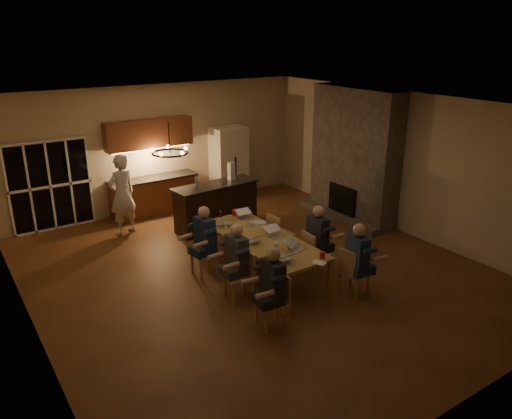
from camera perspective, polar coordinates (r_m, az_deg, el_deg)
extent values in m
plane|color=brown|center=(9.83, -0.10, -7.04)|extent=(9.00, 9.00, 0.00)
cube|color=#CBB990|center=(13.10, -11.21, 6.91)|extent=(8.00, 0.04, 3.20)
cube|color=#CBB990|center=(7.88, -25.27, -3.33)|extent=(0.04, 9.00, 3.20)
cube|color=#CBB990|center=(11.84, 16.37, 5.12)|extent=(0.04, 9.00, 3.20)
cube|color=white|center=(8.86, -0.11, 11.88)|extent=(8.00, 9.00, 0.04)
cube|color=black|center=(12.44, -22.44, 2.46)|extent=(1.86, 0.08, 2.10)
cube|color=#62564D|center=(12.40, 11.20, 6.18)|extent=(0.58, 2.50, 3.20)
cube|color=beige|center=(13.74, -3.11, 5.28)|extent=(0.90, 0.68, 2.00)
cube|color=tan|center=(9.57, 0.74, -5.34)|extent=(1.10, 2.86, 0.75)
cube|color=black|center=(11.78, -4.58, 0.40)|extent=(2.11, 0.83, 1.08)
imported|color=silver|center=(11.68, -15.07, 1.64)|extent=(0.78, 0.62, 1.87)
torus|color=black|center=(7.45, -9.80, 6.39)|extent=(0.54, 0.54, 0.03)
cylinder|color=silver|center=(9.00, 2.28, -4.07)|extent=(0.09, 0.09, 0.10)
cylinder|color=silver|center=(9.94, -0.63, -1.68)|extent=(0.08, 0.08, 0.10)
cylinder|color=silver|center=(9.88, -3.51, -1.87)|extent=(0.08, 0.08, 0.10)
cylinder|color=red|center=(8.66, 7.59, -5.18)|extent=(0.09, 0.09, 0.12)
cylinder|color=red|center=(9.56, -2.66, -2.55)|extent=(0.09, 0.09, 0.12)
cylinder|color=red|center=(10.54, -2.52, -0.36)|extent=(0.08, 0.08, 0.12)
cylinder|color=#B2B2B7|center=(8.88, 3.80, -4.38)|extent=(0.06, 0.06, 0.12)
cylinder|color=#3F0F0C|center=(10.48, -4.10, -0.52)|extent=(0.07, 0.07, 0.12)
cylinder|color=#B2B2B7|center=(9.83, 1.29, -1.88)|extent=(0.06, 0.06, 0.12)
cylinder|color=silver|center=(9.23, 4.30, -3.77)|extent=(0.23, 0.23, 0.02)
cylinder|color=silver|center=(8.56, 2.44, -5.68)|extent=(0.27, 0.27, 0.02)
cylinder|color=silver|center=(10.14, 0.40, -1.49)|extent=(0.27, 0.27, 0.02)
cube|color=white|center=(8.50, 7.20, -6.05)|extent=(0.24, 0.27, 0.01)
cylinder|color=#99999E|center=(11.38, -6.81, 3.11)|extent=(0.08, 0.08, 0.24)
cube|color=silver|center=(11.87, -2.83, 4.41)|extent=(0.15, 0.15, 0.42)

